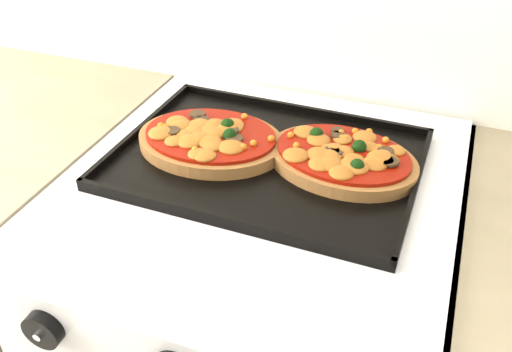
% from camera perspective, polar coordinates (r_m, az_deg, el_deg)
% --- Properties ---
extents(knob_left, '(0.05, 0.02, 0.05)m').
position_cam_1_polar(knob_left, '(0.77, -20.49, -14.22)').
color(knob_left, black).
rests_on(knob_left, control_panel).
extents(baking_tray, '(0.47, 0.35, 0.02)m').
position_cam_1_polar(baking_tray, '(0.90, 1.12, 1.81)').
color(baking_tray, black).
rests_on(baking_tray, stove).
extents(pizza_left, '(0.25, 0.19, 0.03)m').
position_cam_1_polar(pizza_left, '(0.92, -4.57, 3.77)').
color(pizza_left, '#A76F39').
rests_on(pizza_left, baking_tray).
extents(pizza_right, '(0.26, 0.21, 0.03)m').
position_cam_1_polar(pizza_right, '(0.88, 8.65, 1.92)').
color(pizza_right, '#A76F39').
rests_on(pizza_right, baking_tray).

